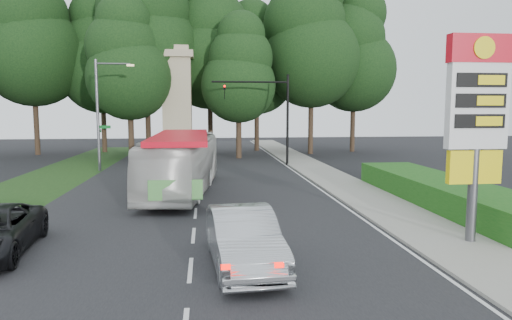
{
  "coord_description": "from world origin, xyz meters",
  "views": [
    {
      "loc": [
        0.46,
        -11.92,
        4.48
      ],
      "look_at": [
        2.72,
        8.37,
        2.2
      ],
      "focal_mm": 32.0,
      "sensor_mm": 36.0,
      "label": 1
    }
  ],
  "objects": [
    {
      "name": "tree_far_east",
      "position": [
        16.0,
        35.0,
        10.35
      ],
      "size": [
        8.68,
        8.68,
        17.05
      ],
      "color": "#2D2116",
      "rests_on": "ground"
    },
    {
      "name": "road_surface",
      "position": [
        0.0,
        12.0,
        0.01
      ],
      "size": [
        14.0,
        80.0,
        0.02
      ],
      "primitive_type": "cube",
      "color": "black",
      "rests_on": "ground"
    },
    {
      "name": "tree_east_near",
      "position": [
        6.0,
        37.0,
        9.68
      ],
      "size": [
        8.12,
        8.12,
        15.95
      ],
      "color": "#2D2116",
      "rests_on": "ground"
    },
    {
      "name": "tree_center_left",
      "position": [
        -5.0,
        33.0,
        12.02
      ],
      "size": [
        10.08,
        10.08,
        19.8
      ],
      "color": "#2D2116",
      "rests_on": "ground"
    },
    {
      "name": "gas_station_pylon",
      "position": [
        9.2,
        1.99,
        4.45
      ],
      "size": [
        2.1,
        0.45,
        6.85
      ],
      "color": "#59595E",
      "rests_on": "ground"
    },
    {
      "name": "transit_bus",
      "position": [
        -0.8,
        12.57,
        1.58
      ],
      "size": [
        3.97,
        11.56,
        3.16
      ],
      "primitive_type": "imported",
      "rotation": [
        0.0,
        0.0,
        -0.12
      ],
      "color": "silver",
      "rests_on": "ground"
    },
    {
      "name": "sedan_silver",
      "position": [
        1.5,
        0.68,
        0.83
      ],
      "size": [
        2.14,
        5.15,
        1.66
      ],
      "primitive_type": "imported",
      "rotation": [
        0.0,
        0.0,
        0.08
      ],
      "color": "#AEB2B6",
      "rests_on": "ground"
    },
    {
      "name": "hedge",
      "position": [
        11.5,
        8.0,
        0.6
      ],
      "size": [
        3.0,
        14.0,
        1.2
      ],
      "primitive_type": "cube",
      "color": "#164E14",
      "rests_on": "ground"
    },
    {
      "name": "tree_west_near",
      "position": [
        -10.0,
        37.0,
        10.02
      ],
      "size": [
        8.4,
        8.4,
        16.5
      ],
      "color": "#2D2116",
      "rests_on": "ground"
    },
    {
      "name": "streetlight_signs",
      "position": [
        -6.99,
        22.01,
        4.44
      ],
      "size": [
        2.75,
        0.98,
        8.0
      ],
      "color": "#59595E",
      "rests_on": "ground"
    },
    {
      "name": "tree_center_right",
      "position": [
        1.0,
        35.0,
        11.02
      ],
      "size": [
        9.24,
        9.24,
        18.15
      ],
      "color": "#2D2116",
      "rests_on": "ground"
    },
    {
      "name": "grass_verge_left",
      "position": [
        -9.5,
        18.0,
        0.01
      ],
      "size": [
        5.0,
        50.0,
        0.02
      ],
      "primitive_type": "cube",
      "color": "#193814",
      "rests_on": "ground"
    },
    {
      "name": "ground",
      "position": [
        0.0,
        0.0,
        0.0
      ],
      "size": [
        120.0,
        120.0,
        0.0
      ],
      "primitive_type": "plane",
      "color": "black",
      "rests_on": "ground"
    },
    {
      "name": "tree_monument_right",
      "position": [
        3.5,
        29.5,
        8.01
      ],
      "size": [
        6.72,
        6.72,
        13.2
      ],
      "color": "#2D2116",
      "rests_on": "ground"
    },
    {
      "name": "sidewalk_right",
      "position": [
        8.5,
        12.0,
        0.06
      ],
      "size": [
        3.0,
        80.0,
        0.12
      ],
      "primitive_type": "cube",
      "color": "gray",
      "rests_on": "ground"
    },
    {
      "name": "monument",
      "position": [
        -2.0,
        30.0,
        5.1
      ],
      "size": [
        3.0,
        3.0,
        10.05
      ],
      "color": "tan",
      "rests_on": "ground"
    },
    {
      "name": "tree_west_mid",
      "position": [
        -16.0,
        35.0,
        11.69
      ],
      "size": [
        9.8,
        9.8,
        19.25
      ],
      "color": "#2D2116",
      "rests_on": "ground"
    },
    {
      "name": "tree_east_mid",
      "position": [
        11.0,
        33.0,
        11.35
      ],
      "size": [
        9.52,
        9.52,
        18.7
      ],
      "color": "#2D2116",
      "rests_on": "ground"
    },
    {
      "name": "tree_monument_left",
      "position": [
        -6.0,
        29.0,
        8.68
      ],
      "size": [
        7.28,
        7.28,
        14.3
      ],
      "color": "#2D2116",
      "rests_on": "ground"
    },
    {
      "name": "traffic_signal_mast",
      "position": [
        5.68,
        24.0,
        4.67
      ],
      "size": [
        6.1,
        0.35,
        7.2
      ],
      "color": "black",
      "rests_on": "ground"
    }
  ]
}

